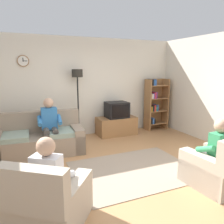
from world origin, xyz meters
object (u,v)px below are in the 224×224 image
couch (39,140)px  armchair_near_bookshelf (217,169)px  tv_stand (116,126)px  bookshelf (155,104)px  tv (117,110)px  person_in_right_armchair (214,149)px  armchair_near_window (49,203)px  person_in_left_armchair (51,176)px  floor_lamp (78,85)px  person_on_couch (50,123)px

couch → armchair_near_bookshelf: same height
tv_stand → bookshelf: bookshelf is taller
tv → person_in_right_armchair: bearing=-84.9°
armchair_near_window → armchair_near_bookshelf: (2.62, -0.13, 0.00)m
person_in_left_armchair → person_in_right_armchair: size_ratio=1.00×
armchair_near_window → person_in_left_armchair: (0.05, 0.07, 0.32)m
tv_stand → armchair_near_bookshelf: armchair_near_bookshelf is taller
armchair_near_window → person_in_left_armchair: bearing=53.5°
bookshelf → armchair_near_bookshelf: size_ratio=1.64×
couch → armchair_near_window: bearing=-93.3°
person_in_left_armchair → floor_lamp: bearing=69.3°
tv → floor_lamp: 1.30m
tv → armchair_near_window: (-2.33, -3.13, -0.43)m
tv_stand → tv: 0.47m
bookshelf → armchair_near_window: bookshelf is taller
bookshelf → person_on_couch: size_ratio=1.25×
armchair_near_bookshelf → armchair_near_window: bearing=177.3°
person_in_left_armchair → tv: bearing=53.3°
armchair_near_window → person_on_couch: 2.48m
tv → floor_lamp: (-1.08, 0.12, 0.73)m
tv → person_in_left_armchair: (-2.28, -3.05, -0.12)m
person_in_left_armchair → person_in_right_armchair: (2.56, -0.11, 0.00)m
floor_lamp → person_in_left_armchair: (-1.20, -3.18, -0.85)m
bookshelf → person_in_right_armchair: 3.43m
person_in_right_armchair → armchair_near_bookshelf: bearing=-85.0°
tv → bookshelf: bookshelf is taller
tv → floor_lamp: bearing=173.5°
tv_stand → person_in_right_armchair: size_ratio=0.98×
person_in_left_armchair → person_on_couch: bearing=81.9°
armchair_near_bookshelf → person_in_right_armchair: (-0.01, 0.09, 0.32)m
armchair_near_bookshelf → person_in_right_armchair: person_in_right_armchair is taller
tv_stand → tv: tv is taller
floor_lamp → armchair_near_window: (-1.26, -3.25, -1.16)m
bookshelf → couch: bearing=-168.7°
couch → person_in_right_armchair: 3.56m
person_in_right_armchair → armchair_near_window: bearing=179.2°
armchair_near_window → person_in_right_armchair: (2.61, -0.04, 0.32)m
person_on_couch → person_in_left_armchair: bearing=-98.1°
floor_lamp → person_in_right_armchair: 3.65m
floor_lamp → armchair_near_window: 3.67m
tv_stand → person_in_left_armchair: (-2.28, -3.08, 0.35)m
floor_lamp → person_in_left_armchair: 3.50m
tv → person_in_right_armchair: (0.28, -3.16, -0.12)m
armchair_near_bookshelf → person_in_left_armchair: (-2.57, 0.20, 0.32)m
armchair_near_window → armchair_near_bookshelf: size_ratio=1.25×
bookshelf → armchair_near_bookshelf: bearing=-107.3°
couch → bookshelf: bookshelf is taller
couch → person_in_left_armchair: bearing=-92.2°
armchair_near_window → armchair_near_bookshelf: 2.62m
armchair_near_window → person_on_couch: person_on_couch is taller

